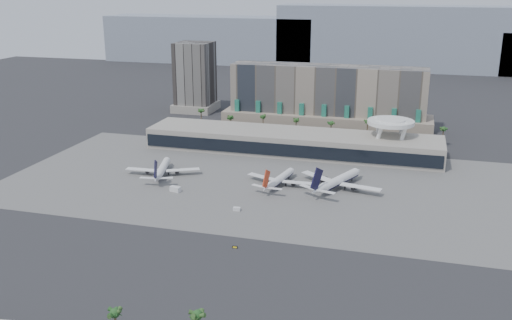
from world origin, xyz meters
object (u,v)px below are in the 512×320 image
(airliner_left, at_px, (162,169))
(taxiway_sign, at_px, (235,247))
(airliner_centre, at_px, (280,179))
(airliner_right, at_px, (338,181))
(service_vehicle_b, at_px, (237,209))
(service_vehicle_a, at_px, (175,189))

(airliner_left, relative_size, taxiway_sign, 19.16)
(airliner_centre, distance_m, airliner_right, 28.08)
(airliner_left, distance_m, airliner_centre, 61.58)
(airliner_centre, xyz_separation_m, taxiway_sign, (-0.23, -71.70, -2.79))
(service_vehicle_b, bearing_deg, airliner_right, 40.38)
(airliner_left, distance_m, airliner_right, 89.59)
(airliner_centre, bearing_deg, service_vehicle_b, -95.36)
(service_vehicle_b, height_order, taxiway_sign, service_vehicle_b)
(airliner_right, height_order, taxiway_sign, airliner_right)
(service_vehicle_a, distance_m, service_vehicle_b, 38.10)
(service_vehicle_b, relative_size, taxiway_sign, 1.52)
(airliner_left, xyz_separation_m, airliner_right, (89.46, 4.84, 0.47))
(airliner_right, relative_size, taxiway_sign, 20.83)
(service_vehicle_b, bearing_deg, taxiway_sign, -79.19)
(airliner_centre, relative_size, service_vehicle_b, 12.01)
(service_vehicle_a, xyz_separation_m, service_vehicle_b, (35.13, -14.75, -0.46))
(airliner_right, relative_size, service_vehicle_a, 8.27)
(airliner_left, distance_m, taxiway_sign, 93.10)
(airliner_left, distance_m, service_vehicle_b, 61.88)
(airliner_left, xyz_separation_m, airliner_centre, (61.56, 1.72, -0.20))
(airliner_centre, bearing_deg, airliner_right, 17.06)
(service_vehicle_a, bearing_deg, airliner_right, 31.95)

